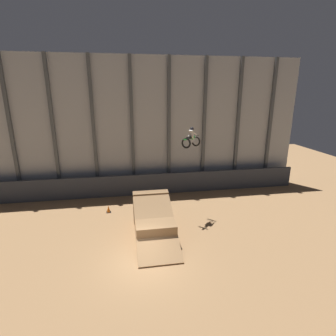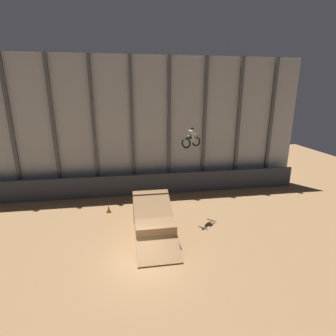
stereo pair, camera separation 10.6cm
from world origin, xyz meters
name	(u,v)px [view 2 (the right image)]	position (x,y,z in m)	size (l,w,h in m)	color
ground_plane	(143,263)	(0.00, 0.00, 0.00)	(60.00, 60.00, 0.00)	#9E754C
arena_back_wall	(132,127)	(0.00, 11.41, 6.17)	(32.00, 0.40, 12.34)	#ADB2B7
lower_barrier	(135,185)	(0.00, 10.25, 0.98)	(31.36, 0.20, 1.96)	#383D47
dirt_ramp	(153,221)	(0.94, 3.30, 0.83)	(2.56, 5.60, 2.49)	#966F48
rider_bike_solo	(191,139)	(3.95, 5.24, 6.03)	(1.61, 1.62, 1.49)	black
traffic_cone_near_ramp	(109,209)	(-2.26, 6.94, 0.28)	(0.36, 0.36, 0.58)	black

